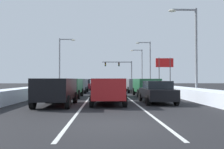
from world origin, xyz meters
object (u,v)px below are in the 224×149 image
at_px(sedan_navy_center_lane_third, 108,86).
at_px(sedan_silver_center_lane_fifth, 107,84).
at_px(sedan_charcoal_right_lane_fifth, 125,84).
at_px(sedan_tan_center_lane_fourth, 108,85).
at_px(suv_red_center_lane_nearest, 108,89).
at_px(suv_white_center_lane_second, 109,86).
at_px(street_lamp_right_far, 140,64).
at_px(suv_green_left_lane_second, 69,86).
at_px(roadside_sign_right, 165,66).
at_px(sedan_maroon_left_lane_fourth, 85,85).
at_px(suv_green_right_lane_second, 146,86).
at_px(street_lamp_right_near, 192,44).
at_px(sedan_black_right_lane_nearest, 157,92).
at_px(sedan_maroon_right_lane_fourth, 129,85).
at_px(traffic_light_gantry, 122,68).
at_px(suv_gray_right_lane_third, 135,84).
at_px(street_lamp_right_mid, 148,60).
at_px(suv_charcoal_left_lane_fifth, 86,83).
at_px(suv_black_left_lane_nearest, 56,89).
at_px(suv_gray_left_lane_third, 78,84).
at_px(street_lamp_left_mid, 62,59).

relative_size(sedan_navy_center_lane_third, sedan_silver_center_lane_fifth, 1.00).
height_order(sedan_charcoal_right_lane_fifth, sedan_tan_center_lane_fourth, same).
relative_size(suv_red_center_lane_nearest, suv_white_center_lane_second, 1.00).
distance_m(suv_white_center_lane_second, street_lamp_right_far, 32.09).
bearing_deg(suv_white_center_lane_second, sedan_silver_center_lane_fifth, 89.60).
distance_m(suv_green_left_lane_second, roadside_sign_right, 25.52).
xyz_separation_m(sedan_maroon_left_lane_fourth, roadside_sign_right, (13.74, 6.60, 3.25)).
height_order(suv_green_right_lane_second, suv_white_center_lane_second, same).
height_order(sedan_charcoal_right_lane_fifth, street_lamp_right_near, street_lamp_right_near).
relative_size(sedan_silver_center_lane_fifth, roadside_sign_right, 0.82).
relative_size(sedan_tan_center_lane_fourth, roadside_sign_right, 0.82).
bearing_deg(sedan_silver_center_lane_fifth, suv_green_left_lane_second, -100.38).
xyz_separation_m(sedan_black_right_lane_nearest, sedan_maroon_right_lane_fourth, (0.27, 20.23, 0.00)).
bearing_deg(sedan_black_right_lane_nearest, street_lamp_right_near, 49.76).
xyz_separation_m(sedan_silver_center_lane_fifth, traffic_light_gantry, (4.10, 18.66, 3.73)).
distance_m(suv_red_center_lane_nearest, sedan_navy_center_lane_third, 13.26).
xyz_separation_m(suv_gray_right_lane_third, sedan_charcoal_right_lane_fifth, (-0.06, 12.78, -0.25)).
bearing_deg(street_lamp_right_far, traffic_light_gantry, 113.50).
height_order(suv_red_center_lane_nearest, street_lamp_right_mid, street_lamp_right_mid).
xyz_separation_m(sedan_black_right_lane_nearest, sedan_navy_center_lane_third, (-3.08, 12.53, 0.00)).
relative_size(sedan_charcoal_right_lane_fifth, traffic_light_gantry, 0.60).
distance_m(suv_red_center_lane_nearest, suv_green_left_lane_second, 6.93).
distance_m(sedan_tan_center_lane_fourth, suv_green_left_lane_second, 14.28).
height_order(street_lamp_right_mid, street_lamp_right_far, street_lamp_right_mid).
height_order(suv_green_right_lane_second, street_lamp_right_mid, street_lamp_right_mid).
height_order(sedan_black_right_lane_nearest, street_lamp_right_mid, street_lamp_right_mid).
xyz_separation_m(suv_white_center_lane_second, sedan_silver_center_lane_fifth, (0.14, 20.03, -0.25)).
bearing_deg(suv_charcoal_left_lane_fifth, suv_green_right_lane_second, -69.93).
xyz_separation_m(suv_white_center_lane_second, suv_black_left_lane_nearest, (-3.38, -6.80, 0.00)).
xyz_separation_m(suv_red_center_lane_nearest, suv_gray_left_lane_third, (-3.31, 13.46, 0.00)).
relative_size(sedan_maroon_right_lane_fourth, sedan_charcoal_right_lane_fifth, 1.00).
distance_m(suv_gray_right_lane_third, suv_black_left_lane_nearest, 16.50).
xyz_separation_m(suv_green_right_lane_second, roadside_sign_right, (6.87, 19.79, 3.00)).
xyz_separation_m(suv_white_center_lane_second, suv_gray_left_lane_third, (-3.51, 7.36, 0.00)).
height_order(sedan_maroon_right_lane_fourth, street_lamp_left_mid, street_lamp_left_mid).
distance_m(suv_green_left_lane_second, street_lamp_right_far, 33.13).
distance_m(suv_charcoal_left_lane_fifth, street_lamp_right_near, 24.21).
bearing_deg(street_lamp_left_mid, sedan_maroon_right_lane_fourth, -14.58).
distance_m(suv_red_center_lane_nearest, suv_white_center_lane_second, 6.10).
distance_m(sedan_tan_center_lane_fourth, sedan_silver_center_lane_fifth, 6.27).
bearing_deg(sedan_navy_center_lane_third, suv_gray_left_lane_third, 176.68).
height_order(sedan_maroon_left_lane_fourth, street_lamp_right_mid, street_lamp_right_mid).
xyz_separation_m(suv_red_center_lane_nearest, sedan_tan_center_lane_fourth, (0.36, 19.86, -0.25)).
bearing_deg(roadside_sign_right, street_lamp_right_far, 106.23).
bearing_deg(suv_white_center_lane_second, traffic_light_gantry, 83.74).
height_order(suv_white_center_lane_second, suv_charcoal_left_lane_fifth, same).
height_order(sedan_black_right_lane_nearest, suv_red_center_lane_nearest, suv_red_center_lane_nearest).
height_order(suv_red_center_lane_nearest, suv_white_center_lane_second, same).
xyz_separation_m(street_lamp_right_mid, roadside_sign_right, (3.07, 0.51, -0.93)).
height_order(suv_gray_right_lane_third, suv_white_center_lane_second, same).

